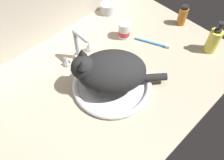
% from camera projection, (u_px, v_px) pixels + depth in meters
% --- Properties ---
extents(countertop, '(1.19, 0.80, 0.03)m').
position_uv_depth(countertop, '(109.00, 80.00, 1.04)').
color(countertop, '#B7A88E').
rests_on(countertop, ground).
extents(backsplash_wall, '(1.19, 0.02, 0.33)m').
position_uv_depth(backsplash_wall, '(49.00, 12.00, 1.09)').
color(backsplash_wall, beige).
rests_on(backsplash_wall, ground).
extents(sink_basin, '(0.34, 0.34, 0.02)m').
position_uv_depth(sink_basin, '(112.00, 84.00, 0.99)').
color(sink_basin, white).
rests_on(sink_basin, countertop).
extents(faucet, '(0.17, 0.11, 0.18)m').
position_uv_depth(faucet, '(78.00, 48.00, 1.04)').
color(faucet, silver).
rests_on(faucet, countertop).
extents(cat, '(0.36, 0.33, 0.18)m').
position_uv_depth(cat, '(108.00, 71.00, 0.92)').
color(cat, black).
rests_on(cat, sink_basin).
extents(amber_bottle, '(0.05, 0.05, 0.11)m').
position_uv_depth(amber_bottle, '(182.00, 15.00, 1.20)').
color(amber_bottle, '#B2661E').
rests_on(amber_bottle, countertop).
extents(metal_jar, '(0.07, 0.07, 0.06)m').
position_uv_depth(metal_jar, '(107.00, 9.00, 1.28)').
color(metal_jar, '#B2B5BA').
rests_on(metal_jar, countertop).
extents(pill_bottle, '(0.06, 0.06, 0.09)m').
position_uv_depth(pill_bottle, '(124.00, 31.00, 1.15)').
color(pill_bottle, white).
rests_on(pill_bottle, countertop).
extents(soap_pump_bottle, '(0.06, 0.06, 0.17)m').
position_uv_depth(soap_pump_bottle, '(213.00, 40.00, 1.08)').
color(soap_pump_bottle, '#E5DB4C').
rests_on(soap_pump_bottle, countertop).
extents(toothbrush, '(0.08, 0.17, 0.02)m').
position_uv_depth(toothbrush, '(153.00, 43.00, 1.15)').
color(toothbrush, '#338CD1').
rests_on(toothbrush, countertop).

